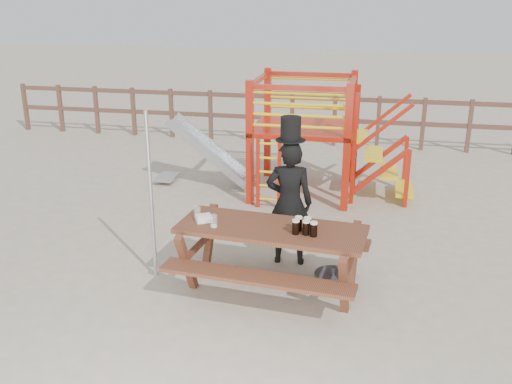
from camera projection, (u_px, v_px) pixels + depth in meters
name	position (u px, v px, depth m)	size (l,w,h in m)	color
ground	(249.00, 284.00, 7.11)	(60.00, 60.00, 0.00)	#BBA992
back_fence	(313.00, 114.00, 13.33)	(15.09, 0.09, 1.20)	brown
playground_fort	(299.00, 134.00, 10.04)	(4.71, 1.84, 2.10)	#B21D0B
picnic_table	(271.00, 251.00, 6.75)	(2.33, 1.72, 0.85)	brown
man_with_hat	(289.00, 200.00, 7.40)	(0.65, 0.46, 1.98)	black
metal_pole	(151.00, 198.00, 6.94)	(0.05, 0.05, 2.15)	#B2B2B7
parasol_base	(333.00, 277.00, 7.15)	(0.48, 0.48, 0.20)	#343439
paper_bag	(204.00, 218.00, 6.79)	(0.18, 0.14, 0.08)	white
stout_pints	(304.00, 226.00, 6.45)	(0.29, 0.21, 0.17)	black
empty_glasses	(205.00, 217.00, 6.76)	(0.35, 0.30, 0.15)	silver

